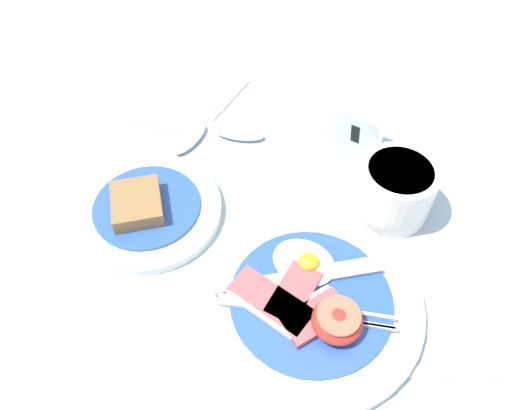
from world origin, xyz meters
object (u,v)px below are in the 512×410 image
Objects in this scene: bread_plate at (144,211)px; sugar_cup at (395,189)px; breakfast_plate at (310,302)px; teaspoon_stray at (201,127)px; teaspoon_by_saucer at (221,132)px; number_card at (359,130)px; fork_on_cloth at (461,372)px.

bread_plate is 1.98× the size of sugar_cup.
bread_plate is at bearing 179.49° from breakfast_plate.
teaspoon_stray is (-0.26, 0.16, -0.01)m from breakfast_plate.
bread_plate is 0.94× the size of teaspoon_stray.
teaspoon_by_saucer is (-0.23, 0.17, -0.01)m from breakfast_plate.
sugar_cup is at bearing 33.97° from bread_plate.
teaspoon_stray is at bearing 148.10° from breakfast_plate.
sugar_cup is (0.25, 0.17, 0.03)m from bread_plate.
number_card is 0.39× the size of teaspoon_by_saucer.
fork_on_cloth is (0.42, -0.15, -0.00)m from teaspoon_stray.
number_card is (-0.06, 0.24, 0.03)m from breakfast_plate.
sugar_cup is 0.49× the size of teaspoon_by_saucer.
number_card is (0.17, 0.24, 0.03)m from bread_plate.
teaspoon_by_saucer is 1.12× the size of fork_on_cloth.
teaspoon_stray is at bearing 173.37° from teaspoon_by_saucer.
number_card reaches higher than sugar_cup.
bread_plate reaches higher than teaspoon_by_saucer.
fork_on_cloth is at bearing 67.76° from teaspoon_stray.
breakfast_plate is at bearing -76.62° from number_card.
teaspoon_by_saucer is at bearing 143.78° from breakfast_plate.
bread_plate is 2.48× the size of number_card.
bread_plate is (-0.23, 0.00, -0.00)m from breakfast_plate.
sugar_cup is 0.26m from teaspoon_by_saucer.
fork_on_cloth is (0.39, 0.01, -0.01)m from bread_plate.
fork_on_cloth is (0.40, -0.16, -0.00)m from teaspoon_by_saucer.
fork_on_cloth is (0.22, -0.23, -0.04)m from number_card.
breakfast_plate is at bearing -57.44° from teaspoon_by_saucer.
teaspoon_stray is (-0.03, -0.01, 0.00)m from teaspoon_by_saucer.
number_card reaches higher than breakfast_plate.
breakfast_plate is at bearing -0.51° from bread_plate.
number_card reaches higher than teaspoon_by_saucer.
number_card is 0.38× the size of teaspoon_stray.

